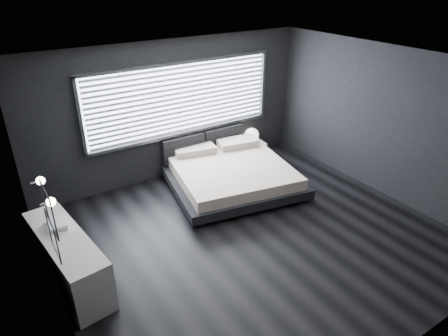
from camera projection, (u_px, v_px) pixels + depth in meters
room at (255, 160)px, 6.01m from camera, size 6.04×6.00×2.80m
window at (183, 99)px, 8.03m from camera, size 4.14×0.09×1.52m
headboard at (204, 143)px, 8.67m from camera, size 1.96×0.16×0.52m
sconce_near at (51, 202)px, 4.56m from camera, size 0.18×0.11×0.11m
sconce_far at (40, 181)px, 5.01m from camera, size 0.18×0.11×0.11m
wall_art_upper at (49, 210)px, 3.95m from camera, size 0.01×0.48×0.48m
wall_art_lower at (53, 236)px, 4.35m from camera, size 0.01×0.48×0.48m
bed at (231, 173)px, 8.02m from camera, size 2.81×2.72×0.63m
nightstand at (250, 150)px, 9.30m from camera, size 0.68×0.59×0.36m
orb_lamp at (252, 135)px, 9.18m from camera, size 0.33×0.33×0.33m
dresser at (68, 259)px, 5.54m from camera, size 0.76×1.94×0.76m
book_stack at (57, 224)px, 5.56m from camera, size 0.30×0.37×0.07m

